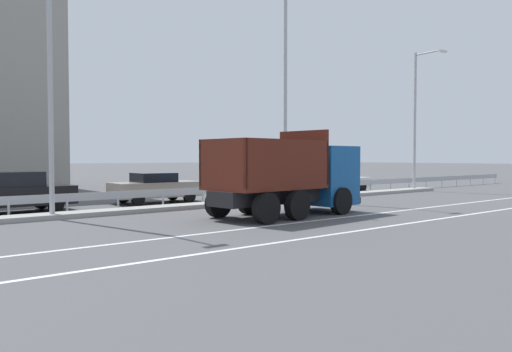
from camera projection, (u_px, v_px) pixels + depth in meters
ground_plane at (269, 208)px, 21.41m from camera, size 320.00×320.00×0.00m
lane_strip_0 at (318, 220)px, 17.37m from camera, size 57.47×0.16×0.01m
lane_strip_1 at (377, 228)px, 15.47m from camera, size 57.47×0.16×0.01m
median_island at (237, 203)px, 23.16m from camera, size 31.61×1.10×0.18m
median_guardrail at (221, 191)px, 24.16m from camera, size 57.47×0.09×0.78m
dump_truck at (299, 180)px, 19.33m from camera, size 6.46×3.16×3.23m
median_road_sign at (307, 175)px, 26.01m from camera, size 0.73×0.16×2.45m
street_lamp_1 at (52, 63)px, 17.46m from camera, size 0.71×2.37×10.01m
street_lamp_2 at (287, 87)px, 24.89m from camera, size 0.71×2.37×10.42m
street_lamp_3 at (417, 115)px, 32.24m from camera, size 0.71×2.20×8.95m
parked_car_2 at (11, 193)px, 19.60m from camera, size 4.73×2.09×1.63m
parked_car_3 at (156, 187)px, 24.00m from camera, size 4.35×2.01×1.45m
parked_car_4 at (255, 184)px, 27.85m from camera, size 4.93×2.15×1.43m
parked_car_5 at (337, 180)px, 31.72m from camera, size 4.93×1.86×1.44m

